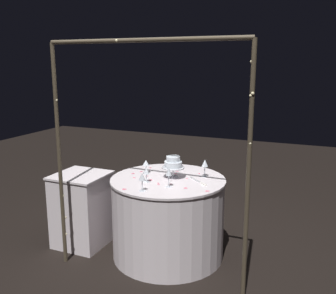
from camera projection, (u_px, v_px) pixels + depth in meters
ground_plane at (168, 254)px, 3.84m from camera, size 12.00×12.00×0.00m
decorative_arch at (143, 133)px, 3.09m from camera, size 1.76×0.06×2.07m
main_table at (168, 217)px, 3.75m from camera, size 1.11×1.11×0.79m
side_table at (82, 209)px, 3.99m from camera, size 0.51×0.51×0.76m
tiered_cake at (173, 164)px, 3.66m from camera, size 0.22×0.22×0.21m
wine_glass_0 at (205, 164)px, 3.70m from camera, size 0.06×0.06×0.17m
wine_glass_1 at (146, 172)px, 3.54m from camera, size 0.06×0.06×0.14m
wine_glass_2 at (146, 163)px, 3.83m from camera, size 0.07×0.07×0.14m
wine_glass_3 at (169, 173)px, 3.39m from camera, size 0.06×0.06×0.18m
wine_glass_4 at (142, 178)px, 3.29m from camera, size 0.06×0.06×0.16m
cake_knife at (199, 182)px, 3.56m from camera, size 0.24×0.21×0.01m
rose_petal_0 at (186, 188)px, 3.39m from camera, size 0.04×0.04×0.00m
rose_petal_1 at (159, 184)px, 3.49m from camera, size 0.03×0.03×0.00m
rose_petal_2 at (175, 166)px, 4.10m from camera, size 0.03×0.03×0.00m
rose_petal_3 at (171, 184)px, 3.50m from camera, size 0.03×0.03×0.00m
rose_petal_4 at (147, 176)px, 3.75m from camera, size 0.03×0.03×0.00m
rose_petal_5 at (207, 191)px, 3.31m from camera, size 0.05×0.04×0.00m
rose_petal_6 at (170, 170)px, 3.95m from camera, size 0.03×0.03×0.00m
rose_petal_7 at (187, 178)px, 3.67m from camera, size 0.03×0.03×0.00m
rose_petal_8 at (158, 183)px, 3.52m from camera, size 0.03×0.03×0.00m
rose_petal_9 at (125, 189)px, 3.36m from camera, size 0.05×0.04×0.00m
rose_petal_10 at (199, 174)px, 3.83m from camera, size 0.02×0.03×0.00m
rose_petal_11 at (150, 168)px, 4.04m from camera, size 0.04×0.03×0.00m
rose_petal_12 at (133, 173)px, 3.83m from camera, size 0.04×0.05×0.00m
rose_petal_13 at (177, 171)px, 3.91m from camera, size 0.04×0.03×0.00m
rose_petal_14 at (151, 180)px, 3.62m from camera, size 0.05×0.05×0.00m
rose_petal_15 at (186, 188)px, 3.39m from camera, size 0.05×0.04×0.00m
rose_petal_16 at (141, 172)px, 3.90m from camera, size 0.04×0.04×0.00m
rose_petal_17 at (134, 178)px, 3.69m from camera, size 0.04×0.03×0.00m
rose_petal_18 at (176, 174)px, 3.82m from camera, size 0.04×0.03×0.00m
rose_petal_19 at (124, 189)px, 3.36m from camera, size 0.04×0.05×0.00m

